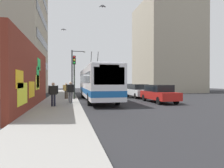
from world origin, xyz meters
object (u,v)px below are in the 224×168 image
Objects in this scene: parked_car_white at (138,91)px; parked_car_champagne at (125,89)px; parked_car_red at (159,93)px; pedestrian_near_wall at (53,92)px; traffic_light at (74,70)px; city_bus at (97,82)px; pedestrian_at_curb at (70,90)px; street_lamp at (74,69)px; pedestrian_midblock at (66,89)px.

parked_car_champagne is (5.55, 0.00, -0.00)m from parked_car_white.
pedestrian_near_wall is at bearing 103.54° from parked_car_red.
parked_car_champagne is at bearing 0.00° from parked_car_white.
parked_car_white is at bearing -73.42° from traffic_light.
parked_car_white and parked_car_champagne have the same top height.
city_bus is 3.73m from pedestrian_at_curb.
parked_car_champagne is 13.29m from pedestrian_at_curb.
street_lamp is at bearing 87.99° from parked_car_champagne.
parked_car_white is 9.36m from pedestrian_at_curb.
city_bus reaches higher than pedestrian_near_wall.
traffic_light is at bearing 136.49° from parked_car_champagne.
parked_car_white is 5.55m from parked_car_champagne.
parked_car_red is at bearing -119.22° from city_bus.
parked_car_red is 2.85× the size of pedestrian_at_curb.
parked_car_white is 1.13× the size of parked_car_champagne.
parked_car_red is 13.72m from street_lamp.
pedestrian_midblock is (-1.46, 8.13, 0.25)m from parked_car_white.
pedestrian_near_wall is (-2.15, 8.92, 0.28)m from parked_car_red.
street_lamp is at bearing 13.48° from city_bus.
parked_car_white is 8.27m from pedestrian_midblock.
parked_car_champagne is at bearing -43.51° from traffic_light.
pedestrian_at_curb is (0.26, 7.74, 0.32)m from parked_car_red.
traffic_light is at bearing -7.23° from pedestrian_at_curb.
pedestrian_at_curb is at bearing 172.77° from traffic_light.
city_bus is 7.43× the size of pedestrian_at_curb.
pedestrian_midblock is (1.14, 2.93, -0.72)m from city_bus.
city_bus is 7.69× the size of pedestrian_near_wall.
street_lamp reaches higher than parked_car_red.
pedestrian_at_curb is at bearing 177.29° from street_lamp.
traffic_light is (3.32, 7.35, 2.18)m from parked_car_red.
city_bus reaches higher than parked_car_champagne.
street_lamp is (5.81, 7.21, 2.85)m from parked_car_white.
pedestrian_midblock is (4.05, 8.13, 0.25)m from parked_car_red.
parked_car_red is 1.02× the size of parked_car_white.
traffic_light reaches higher than pedestrian_midblock.
parked_car_champagne is at bearing -92.01° from street_lamp.
pedestrian_at_curb is at bearing -26.09° from pedestrian_near_wall.
pedestrian_midblock reaches higher than parked_car_champagne.
city_bus is 6.04m from parked_car_red.
parked_car_red is 9.09m from pedestrian_midblock.
city_bus is at bearing -36.32° from pedestrian_near_wall.
parked_car_red and parked_car_champagne have the same top height.
traffic_light reaches higher than pedestrian_at_curb.
parked_car_red is at bearing -114.30° from traffic_light.
street_lamp is (7.27, -0.92, 2.61)m from pedestrian_midblock.
parked_car_white is 11.75m from pedestrian_near_wall.
pedestrian_near_wall is at bearing 143.68° from city_bus.
parked_car_white is 7.97m from traffic_light.
parked_car_white is 1.11× the size of traffic_light.
pedestrian_at_curb is 11.35m from street_lamp.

